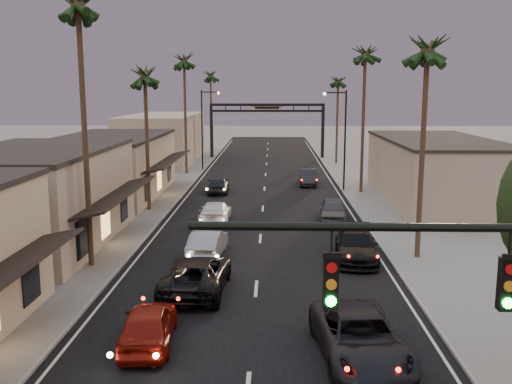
# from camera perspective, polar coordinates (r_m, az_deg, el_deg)

# --- Properties ---
(ground) EXTENTS (200.00, 200.00, 0.00)m
(ground) POSITION_cam_1_polar(r_m,az_deg,el_deg) (46.94, 0.74, -0.92)
(ground) COLOR slate
(ground) RESTS_ON ground
(road) EXTENTS (14.00, 120.00, 0.02)m
(road) POSITION_cam_1_polar(r_m,az_deg,el_deg) (51.85, 0.83, 0.15)
(road) COLOR black
(road) RESTS_ON ground
(sidewalk_left) EXTENTS (5.00, 92.00, 0.12)m
(sidewalk_left) POSITION_cam_1_polar(r_m,az_deg,el_deg) (59.62, -8.24, 1.41)
(sidewalk_left) COLOR slate
(sidewalk_left) RESTS_ON ground
(sidewalk_right) EXTENTS (5.00, 92.00, 0.12)m
(sidewalk_right) POSITION_cam_1_polar(r_m,az_deg,el_deg) (59.40, 10.14, 1.33)
(sidewalk_right) COLOR slate
(sidewalk_right) RESTS_ON ground
(storefront_mid) EXTENTS (8.00, 14.00, 5.50)m
(storefront_mid) POSITION_cam_1_polar(r_m,az_deg,el_deg) (35.43, -21.16, -0.74)
(storefront_mid) COLOR gray
(storefront_mid) RESTS_ON ground
(storefront_far) EXTENTS (8.00, 16.00, 5.00)m
(storefront_far) POSITION_cam_1_polar(r_m,az_deg,el_deg) (50.40, -14.17, 2.41)
(storefront_far) COLOR #B7A68B
(storefront_far) RESTS_ON ground
(storefront_dist) EXTENTS (8.00, 20.00, 6.00)m
(storefront_dist) POSITION_cam_1_polar(r_m,az_deg,el_deg) (72.62, -9.29, 5.28)
(storefront_dist) COLOR gray
(storefront_dist) RESTS_ON ground
(building_right) EXTENTS (8.00, 18.00, 5.00)m
(building_right) POSITION_cam_1_polar(r_m,az_deg,el_deg) (48.38, 17.58, 1.93)
(building_right) COLOR gray
(building_right) RESTS_ON ground
(arch) EXTENTS (15.20, 0.40, 7.27)m
(arch) POSITION_cam_1_polar(r_m,az_deg,el_deg) (76.14, 1.12, 7.54)
(arch) COLOR black
(arch) RESTS_ON ground
(streetlight_right) EXTENTS (2.13, 0.30, 9.00)m
(streetlight_right) POSITION_cam_1_polar(r_m,az_deg,el_deg) (51.56, 8.60, 5.94)
(streetlight_right) COLOR black
(streetlight_right) RESTS_ON ground
(streetlight_left) EXTENTS (2.13, 0.30, 9.00)m
(streetlight_left) POSITION_cam_1_polar(r_m,az_deg,el_deg) (64.61, -5.18, 6.85)
(streetlight_left) COLOR black
(streetlight_left) RESTS_ON ground
(palm_lc) EXTENTS (3.20, 3.20, 12.20)m
(palm_lc) POSITION_cam_1_polar(r_m,az_deg,el_deg) (43.10, -11.08, 11.90)
(palm_lc) COLOR #38281C
(palm_lc) RESTS_ON ground
(palm_ld) EXTENTS (3.20, 3.20, 14.20)m
(palm_ld) POSITION_cam_1_polar(r_m,az_deg,el_deg) (61.85, -7.21, 13.23)
(palm_ld) COLOR #38281C
(palm_ld) RESTS_ON ground
(palm_ra) EXTENTS (3.20, 3.20, 13.20)m
(palm_ra) POSITION_cam_1_polar(r_m,az_deg,el_deg) (31.16, 16.83, 14.19)
(palm_ra) COLOR #38281C
(palm_ra) RESTS_ON ground
(palm_rb) EXTENTS (3.20, 3.20, 14.20)m
(palm_rb) POSITION_cam_1_polar(r_m,az_deg,el_deg) (50.78, 10.89, 13.82)
(palm_rb) COLOR #38281C
(palm_rb) RESTS_ON ground
(palm_rc) EXTENTS (3.20, 3.20, 12.20)m
(palm_rc) POSITION_cam_1_polar(r_m,az_deg,el_deg) (70.51, 8.23, 11.24)
(palm_rc) COLOR #38281C
(palm_rc) RESTS_ON ground
(palm_far) EXTENTS (3.20, 3.20, 13.20)m
(palm_far) POSITION_cam_1_polar(r_m,az_deg,el_deg) (84.57, -4.57, 11.78)
(palm_far) COLOR #38281C
(palm_far) RESTS_ON ground
(oncoming_red) EXTENTS (2.14, 4.61, 1.53)m
(oncoming_red) POSITION_cam_1_polar(r_m,az_deg,el_deg) (21.29, -10.72, -12.87)
(oncoming_red) COLOR maroon
(oncoming_red) RESTS_ON ground
(oncoming_pickup) EXTENTS (2.95, 5.96, 1.63)m
(oncoming_pickup) POSITION_cam_1_polar(r_m,az_deg,el_deg) (26.18, -5.98, -8.19)
(oncoming_pickup) COLOR black
(oncoming_pickup) RESTS_ON ground
(oncoming_silver) EXTENTS (1.91, 4.65, 1.50)m
(oncoming_silver) POSITION_cam_1_polar(r_m,az_deg,el_deg) (31.43, -4.85, -5.15)
(oncoming_silver) COLOR gray
(oncoming_silver) RESTS_ON ground
(oncoming_white) EXTENTS (2.10, 5.00, 1.44)m
(oncoming_white) POSITION_cam_1_polar(r_m,az_deg,el_deg) (39.47, -4.10, -2.01)
(oncoming_white) COLOR silver
(oncoming_white) RESTS_ON ground
(oncoming_dgrey) EXTENTS (1.98, 4.60, 1.55)m
(oncoming_dgrey) POSITION_cam_1_polar(r_m,az_deg,el_deg) (50.81, -3.81, 0.80)
(oncoming_dgrey) COLOR black
(oncoming_dgrey) RESTS_ON ground
(curbside_near) EXTENTS (3.26, 6.12, 1.64)m
(curbside_near) POSITION_cam_1_polar(r_m,az_deg,el_deg) (20.12, 10.36, -14.10)
(curbside_near) COLOR black
(curbside_near) RESTS_ON ground
(curbside_black) EXTENTS (2.63, 5.55, 1.56)m
(curbside_black) POSITION_cam_1_polar(r_m,az_deg,el_deg) (31.22, 9.99, -5.31)
(curbside_black) COLOR black
(curbside_black) RESTS_ON ground
(curbside_grey) EXTENTS (2.29, 4.76, 1.57)m
(curbside_grey) POSITION_cam_1_polar(r_m,az_deg,el_deg) (40.08, 7.74, -1.80)
(curbside_grey) COLOR #414246
(curbside_grey) RESTS_ON ground
(curbside_far) EXTENTS (1.72, 4.63, 1.51)m
(curbside_far) POSITION_cam_1_polar(r_m,az_deg,el_deg) (55.01, 5.20, 1.48)
(curbside_far) COLOR black
(curbside_far) RESTS_ON ground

